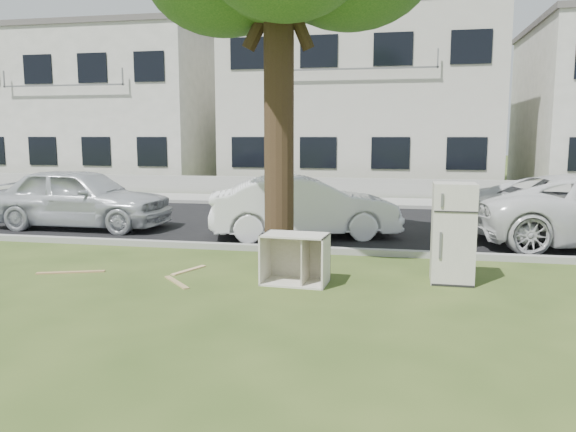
% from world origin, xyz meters
% --- Properties ---
extents(ground, '(120.00, 120.00, 0.00)m').
position_xyz_m(ground, '(0.00, 0.00, 0.00)').
color(ground, '#314719').
extents(road, '(120.00, 7.00, 0.01)m').
position_xyz_m(road, '(0.00, 6.00, 0.01)').
color(road, black).
rests_on(road, ground).
extents(kerb_near, '(120.00, 0.18, 0.12)m').
position_xyz_m(kerb_near, '(0.00, 2.45, 0.00)').
color(kerb_near, gray).
rests_on(kerb_near, ground).
extents(kerb_far, '(120.00, 0.18, 0.12)m').
position_xyz_m(kerb_far, '(0.00, 9.55, 0.00)').
color(kerb_far, gray).
rests_on(kerb_far, ground).
extents(sidewalk, '(120.00, 2.80, 0.01)m').
position_xyz_m(sidewalk, '(0.00, 11.00, 0.01)').
color(sidewalk, gray).
rests_on(sidewalk, ground).
extents(low_wall, '(120.00, 0.15, 0.70)m').
position_xyz_m(low_wall, '(0.00, 12.60, 0.35)').
color(low_wall, gray).
rests_on(low_wall, ground).
extents(townhouse_left, '(10.20, 8.16, 7.04)m').
position_xyz_m(townhouse_left, '(-12.00, 17.50, 3.52)').
color(townhouse_left, silver).
rests_on(townhouse_left, ground).
extents(townhouse_center, '(11.22, 8.16, 7.44)m').
position_xyz_m(townhouse_center, '(0.00, 17.50, 3.72)').
color(townhouse_center, beige).
rests_on(townhouse_center, ground).
extents(fridge, '(0.64, 0.60, 1.54)m').
position_xyz_m(fridge, '(2.57, 0.72, 0.77)').
color(fridge, silver).
rests_on(fridge, ground).
extents(cabinet, '(1.03, 0.67, 0.77)m').
position_xyz_m(cabinet, '(0.20, 0.17, 0.39)').
color(cabinet, silver).
rests_on(cabinet, ground).
extents(plank_a, '(1.05, 0.45, 0.02)m').
position_xyz_m(plank_a, '(-3.57, 0.09, 0.01)').
color(plank_a, '#A47F4F').
rests_on(plank_a, ground).
extents(plank_b, '(0.64, 0.69, 0.02)m').
position_xyz_m(plank_b, '(-1.60, -0.18, 0.01)').
color(plank_b, tan).
rests_on(plank_b, ground).
extents(plank_c, '(0.36, 0.75, 0.02)m').
position_xyz_m(plank_c, '(-1.70, 0.61, 0.01)').
color(plank_c, tan).
rests_on(plank_c, ground).
extents(car_center, '(4.42, 2.62, 1.38)m').
position_xyz_m(car_center, '(-0.33, 4.09, 0.69)').
color(car_center, white).
rests_on(car_center, ground).
extents(car_left, '(4.42, 1.80, 1.50)m').
position_xyz_m(car_left, '(-5.90, 4.27, 0.75)').
color(car_left, silver).
rests_on(car_left, ground).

